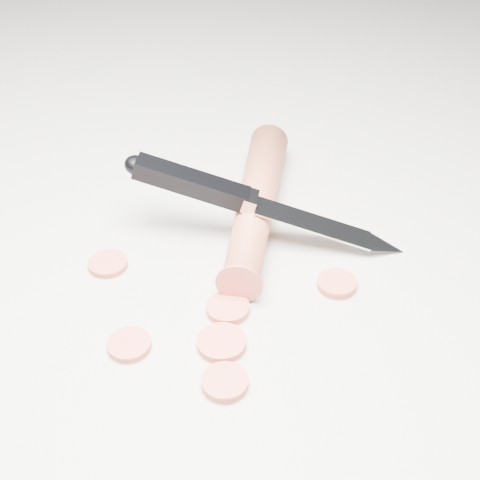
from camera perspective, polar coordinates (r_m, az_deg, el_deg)
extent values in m
plane|color=beige|center=(0.56, -2.94, -2.72)|extent=(2.40, 2.40, 0.00)
cylinder|color=#C55836|center=(0.60, 1.41, 3.20)|extent=(0.08, 0.22, 0.03)
cylinder|color=#DF5949|center=(0.50, -1.58, -8.77)|extent=(0.04, 0.04, 0.01)
cylinder|color=#DF5949|center=(0.47, -1.30, -12.05)|extent=(0.03, 0.03, 0.01)
cylinder|color=#DF5949|center=(0.57, -11.21, -1.99)|extent=(0.03, 0.03, 0.01)
cylinder|color=#DF5949|center=(0.55, 8.25, -3.73)|extent=(0.03, 0.03, 0.01)
cylinder|color=#DF5949|center=(0.50, -9.43, -8.81)|extent=(0.03, 0.03, 0.01)
cylinder|color=#DF5949|center=(0.52, -1.05, -5.85)|extent=(0.03, 0.03, 0.01)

